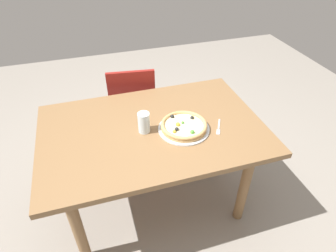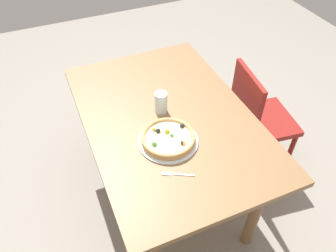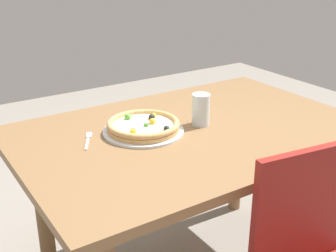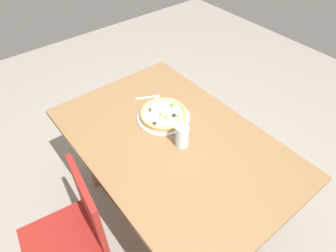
% 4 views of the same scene
% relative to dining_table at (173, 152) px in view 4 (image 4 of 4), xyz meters
% --- Properties ---
extents(ground_plane, '(6.00, 6.00, 0.00)m').
position_rel_dining_table_xyz_m(ground_plane, '(0.00, 0.00, -0.65)').
color(ground_plane, gray).
extents(dining_table, '(1.44, 0.95, 0.75)m').
position_rel_dining_table_xyz_m(dining_table, '(0.00, 0.00, 0.00)').
color(dining_table, olive).
rests_on(dining_table, ground).
extents(chair_near, '(0.45, 0.45, 0.88)m').
position_rel_dining_table_xyz_m(chair_near, '(0.01, -0.69, -0.17)').
color(chair_near, maroon).
rests_on(chair_near, ground).
extents(plate, '(0.33, 0.33, 0.01)m').
position_rel_dining_table_xyz_m(plate, '(-0.19, 0.08, 0.10)').
color(plate, silver).
rests_on(plate, dining_table).
extents(pizza, '(0.30, 0.30, 0.05)m').
position_rel_dining_table_xyz_m(pizza, '(-0.19, 0.08, 0.13)').
color(pizza, tan).
rests_on(pizza, plate).
extents(fork, '(0.09, 0.15, 0.00)m').
position_rel_dining_table_xyz_m(fork, '(-0.41, 0.13, 0.10)').
color(fork, silver).
rests_on(fork, dining_table).
extents(drinking_glass, '(0.08, 0.08, 0.14)m').
position_rel_dining_table_xyz_m(drinking_glass, '(0.06, 0.02, 0.17)').
color(drinking_glass, silver).
rests_on(drinking_glass, dining_table).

